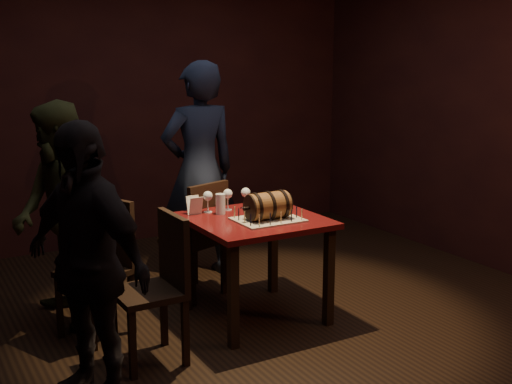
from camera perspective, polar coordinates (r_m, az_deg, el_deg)
room_shell at (r=4.32m, az=-0.37°, el=5.65°), size 5.04×5.04×2.80m
pub_table at (r=4.60m, az=-0.07°, el=-3.62°), size 0.90×0.90×0.75m
cake_board at (r=4.49m, az=1.06°, el=-2.47°), size 0.45×0.35×0.01m
barrel_cake at (r=4.46m, az=1.06°, el=-1.22°), size 0.35×0.21×0.21m
birthday_candles at (r=4.48m, az=1.07°, el=-1.90°), size 0.40×0.30×0.09m
wine_glass_left at (r=4.71m, az=-4.31°, el=-0.44°), size 0.07×0.07×0.16m
wine_glass_mid at (r=4.77m, az=-2.53°, el=-0.25°), size 0.07×0.07×0.16m
wine_glass_right at (r=4.81m, az=-0.92°, el=-0.13°), size 0.07×0.07×0.16m
pint_of_ale at (r=4.66m, az=-3.17°, el=-1.11°), size 0.07×0.07×0.15m
menu_card at (r=4.67m, az=-5.48°, el=-1.21°), size 0.10×0.05×0.13m
chair_back at (r=5.04m, az=-5.01°, el=-3.66°), size 0.51×0.51×0.93m
chair_left_rear at (r=4.51m, az=-13.45°, el=-5.83°), size 0.53×0.53×0.93m
chair_left_front at (r=4.04m, az=-8.57°, el=-7.71°), size 0.41×0.41×0.93m
person_back at (r=5.48m, az=-5.09°, el=1.90°), size 0.67×0.44×1.85m
person_left_rear at (r=4.67m, az=-16.97°, el=-1.97°), size 0.68×0.83×1.59m
person_left_front at (r=3.58m, az=-14.91°, el=-6.25°), size 0.72×0.99×1.56m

